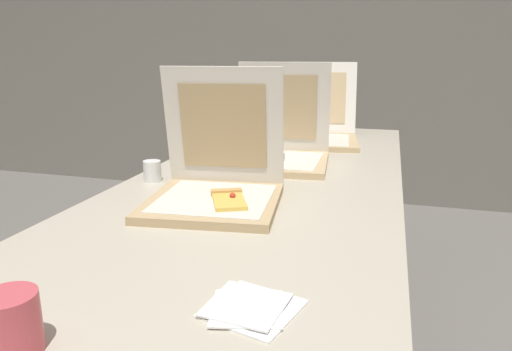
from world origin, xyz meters
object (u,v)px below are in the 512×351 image
(pizza_box_front, at_px, (216,184))
(pizza_box_middle, at_px, (280,149))
(cup_white_mid, at_px, (196,164))
(cup_white_far, at_px, (230,145))
(pizza_box_back, at_px, (318,131))
(table, at_px, (264,195))
(cup_printed_front, at_px, (11,324))
(cup_white_near_center, at_px, (152,171))
(napkin_pile, at_px, (249,307))

(pizza_box_front, height_order, pizza_box_middle, same)
(cup_white_mid, bearing_deg, pizza_box_front, -57.50)
(cup_white_mid, xyz_separation_m, cup_white_far, (0.00, 0.34, 0.00))
(cup_white_mid, bearing_deg, pizza_box_back, 65.32)
(table, xyz_separation_m, cup_printed_front, (-0.10, -0.94, 0.09))
(cup_printed_front, bearing_deg, pizza_box_back, 84.03)
(pizza_box_back, height_order, cup_white_far, pizza_box_back)
(cup_printed_front, bearing_deg, pizza_box_middle, 85.13)
(pizza_box_front, height_order, cup_white_near_center, pizza_box_front)
(napkin_pile, bearing_deg, pizza_box_back, 94.33)
(pizza_box_middle, bearing_deg, cup_white_near_center, -139.58)
(pizza_box_front, xyz_separation_m, pizza_box_back, (0.13, 0.94, -0.00))
(pizza_box_middle, distance_m, napkin_pile, 1.00)
(table, xyz_separation_m, napkin_pile, (0.17, -0.75, 0.05))
(pizza_box_back, xyz_separation_m, cup_white_near_center, (-0.40, -0.79, -0.02))
(cup_white_near_center, bearing_deg, napkin_pile, -51.42)
(cup_white_far, distance_m, cup_printed_front, 1.31)
(pizza_box_middle, height_order, cup_white_mid, pizza_box_middle)
(table, distance_m, pizza_box_middle, 0.25)
(pizza_box_back, bearing_deg, pizza_box_middle, -106.71)
(cup_white_mid, bearing_deg, napkin_pile, -61.58)
(table, relative_size, pizza_box_front, 5.82)
(pizza_box_front, bearing_deg, cup_printed_front, -100.32)
(cup_white_mid, relative_size, cup_white_near_center, 1.00)
(table, distance_m, cup_white_near_center, 0.36)
(pizza_box_back, distance_m, cup_white_near_center, 0.89)
(pizza_box_back, bearing_deg, napkin_pile, -93.56)
(table, height_order, cup_printed_front, cup_printed_front)
(table, relative_size, pizza_box_middle, 5.97)
(table, bearing_deg, pizza_box_back, 84.45)
(cup_white_near_center, bearing_deg, cup_white_mid, 52.49)
(cup_white_mid, distance_m, cup_white_near_center, 0.16)
(pizza_box_back, xyz_separation_m, cup_white_mid, (-0.31, -0.67, -0.02))
(table, height_order, cup_white_far, cup_white_far)
(table, bearing_deg, cup_white_near_center, -161.97)
(napkin_pile, bearing_deg, pizza_box_middle, 100.30)
(pizza_box_back, relative_size, cup_printed_front, 5.67)
(cup_white_far, height_order, napkin_pile, cup_white_far)
(table, distance_m, pizza_box_front, 0.28)
(pizza_box_back, distance_m, cup_white_mid, 0.73)
(pizza_box_back, height_order, cup_printed_front, pizza_box_back)
(pizza_box_middle, distance_m, cup_printed_front, 1.18)
(pizza_box_back, xyz_separation_m, cup_white_far, (-0.31, -0.32, -0.02))
(cup_white_mid, height_order, cup_white_near_center, same)
(cup_white_mid, height_order, napkin_pile, cup_white_mid)
(cup_white_near_center, distance_m, napkin_pile, 0.82)
(cup_white_near_center, bearing_deg, cup_white_far, 78.30)
(cup_printed_front, bearing_deg, pizza_box_front, 86.83)
(cup_white_near_center, distance_m, cup_printed_front, 0.86)
(cup_printed_front, xyz_separation_m, napkin_pile, (0.28, 0.19, -0.04))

